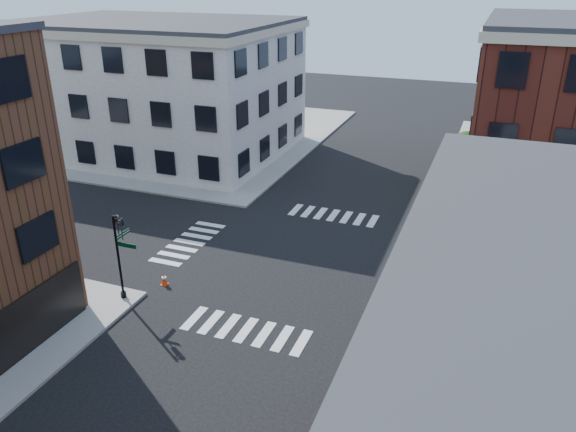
# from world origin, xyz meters

# --- Properties ---
(ground) EXTENTS (120.00, 120.00, 0.00)m
(ground) POSITION_xyz_m (0.00, 0.00, 0.00)
(ground) COLOR black
(ground) RESTS_ON ground
(sidewalk_nw) EXTENTS (30.00, 30.00, 0.15)m
(sidewalk_nw) POSITION_xyz_m (-21.00, 21.00, 0.07)
(sidewalk_nw) COLOR gray
(sidewalk_nw) RESTS_ON ground
(building_nw) EXTENTS (22.00, 16.00, 11.00)m
(building_nw) POSITION_xyz_m (-19.00, 16.00, 5.50)
(building_nw) COLOR beige
(building_nw) RESTS_ON ground
(tree_near) EXTENTS (2.69, 2.69, 4.49)m
(tree_near) POSITION_xyz_m (7.56, 9.98, 3.16)
(tree_near) COLOR black
(tree_near) RESTS_ON ground
(tree_far) EXTENTS (2.43, 2.43, 4.07)m
(tree_far) POSITION_xyz_m (7.56, 15.98, 2.87)
(tree_far) COLOR black
(tree_far) RESTS_ON ground
(signal_pole) EXTENTS (1.29, 1.24, 4.60)m
(signal_pole) POSITION_xyz_m (-6.72, -6.68, 2.86)
(signal_pole) COLOR black
(signal_pole) RESTS_ON ground
(box_truck) EXTENTS (8.69, 3.40, 3.85)m
(box_truck) POSITION_xyz_m (12.37, -3.86, 2.00)
(box_truck) COLOR silver
(box_truck) RESTS_ON ground
(traffic_cone) EXTENTS (0.36, 0.36, 0.65)m
(traffic_cone) POSITION_xyz_m (-5.70, -4.82, 0.31)
(traffic_cone) COLOR #F93F0B
(traffic_cone) RESTS_ON ground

